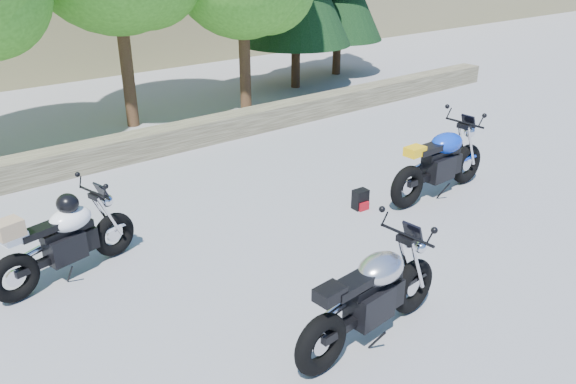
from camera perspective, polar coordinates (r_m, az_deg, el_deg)
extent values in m
plane|color=gray|center=(7.38, 3.65, -8.21)|extent=(90.00, 90.00, 0.00)
cube|color=#494231|center=(11.55, -14.87, 4.60)|extent=(22.00, 0.55, 0.50)
cylinder|color=#382314|center=(13.38, -16.20, 13.41)|extent=(0.28, 0.28, 3.36)
cylinder|color=#382314|center=(14.21, -4.44, 13.90)|extent=(0.28, 0.28, 2.91)
cylinder|color=#382314|center=(16.76, 0.79, 14.20)|extent=(0.26, 0.26, 2.16)
cylinder|color=#382314|center=(18.65, 5.00, 14.75)|extent=(0.26, 0.26, 1.92)
torus|color=black|center=(6.66, 12.50, -9.33)|extent=(0.68, 0.22, 0.67)
torus|color=black|center=(5.70, 3.36, -15.19)|extent=(0.68, 0.22, 0.67)
cylinder|color=silver|center=(6.66, 12.50, -9.33)|extent=(0.23, 0.06, 0.23)
cylinder|color=silver|center=(5.70, 3.36, -15.19)|extent=(0.23, 0.06, 0.23)
cube|color=black|center=(6.07, 8.28, -11.20)|extent=(0.52, 0.35, 0.37)
cube|color=black|center=(5.99, 8.86, -9.12)|extent=(0.74, 0.22, 0.10)
ellipsoid|color=#B6B5BA|center=(5.96, 9.39, -7.68)|extent=(0.62, 0.45, 0.32)
cube|color=black|center=(5.65, 6.46, -9.38)|extent=(0.54, 0.27, 0.09)
cube|color=black|center=(5.44, 4.27, -10.28)|extent=(0.31, 0.23, 0.14)
cylinder|color=black|center=(6.14, 11.97, -4.32)|extent=(0.08, 0.69, 0.03)
sphere|color=silver|center=(6.34, 12.73, -5.23)|extent=(0.19, 0.19, 0.19)
torus|color=black|center=(7.99, -17.25, -4.14)|extent=(0.64, 0.29, 0.62)
torus|color=black|center=(7.43, -26.02, -7.86)|extent=(0.64, 0.29, 0.62)
cylinder|color=silver|center=(7.99, -17.25, -4.14)|extent=(0.22, 0.08, 0.21)
cylinder|color=silver|center=(7.43, -26.02, -7.86)|extent=(0.22, 0.08, 0.21)
cube|color=black|center=(7.62, -21.72, -5.25)|extent=(0.52, 0.38, 0.35)
cube|color=black|center=(7.55, -21.53, -3.66)|extent=(0.69, 0.30, 0.10)
ellipsoid|color=white|center=(7.53, -21.25, -2.57)|extent=(0.62, 0.49, 0.29)
cube|color=black|center=(7.36, -24.03, -3.68)|extent=(0.52, 0.31, 0.09)
cube|color=white|center=(7.24, -26.06, -4.19)|extent=(0.31, 0.25, 0.13)
cylinder|color=black|center=(7.61, -19.05, -0.09)|extent=(0.17, 0.63, 0.03)
sphere|color=silver|center=(7.75, -17.95, -0.84)|extent=(0.17, 0.17, 0.17)
ellipsoid|color=black|center=(7.44, -21.49, -1.10)|extent=(0.33, 0.34, 0.26)
cube|color=#967A57|center=(7.17, -26.53, -3.34)|extent=(0.34, 0.31, 0.19)
torus|color=black|center=(10.40, 17.65, 2.74)|extent=(0.72, 0.19, 0.72)
torus|color=black|center=(9.16, 12.01, 0.50)|extent=(0.72, 0.19, 0.72)
cylinder|color=silver|center=(10.40, 17.65, 2.74)|extent=(0.25, 0.05, 0.25)
cylinder|color=silver|center=(9.16, 12.01, 0.50)|extent=(0.25, 0.05, 0.25)
cube|color=black|center=(9.70, 15.01, 2.39)|extent=(0.54, 0.35, 0.40)
cube|color=black|center=(9.68, 15.44, 3.85)|extent=(0.79, 0.19, 0.11)
ellipsoid|color=#0B30B0|center=(9.69, 15.81, 4.82)|extent=(0.65, 0.45, 0.34)
cube|color=black|center=(9.30, 14.04, 4.23)|extent=(0.56, 0.26, 0.10)
cube|color=#F2B50C|center=(9.03, 12.77, 4.06)|extent=(0.32, 0.23, 0.15)
cylinder|color=black|center=(9.97, 17.49, 6.71)|extent=(0.05, 0.74, 0.04)
sphere|color=silver|center=(10.17, 17.93, 5.85)|extent=(0.20, 0.20, 0.20)
cube|color=black|center=(9.08, 7.36, -0.73)|extent=(0.25, 0.19, 0.32)
cube|color=#A10D17|center=(9.05, 7.75, -1.47)|extent=(0.19, 0.05, 0.14)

